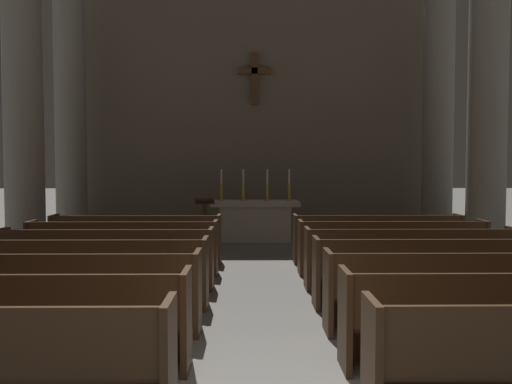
{
  "coord_description": "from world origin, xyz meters",
  "views": [
    {
      "loc": [
        -0.16,
        -3.99,
        1.93
      ],
      "look_at": [
        0.0,
        8.43,
        1.3
      ],
      "focal_mm": 38.73,
      "sensor_mm": 36.0,
      "label": 1
    }
  ],
  "objects": [
    {
      "name": "column_left_fourth",
      "position": [
        -4.83,
        10.57,
        3.44
      ],
      "size": [
        1.2,
        1.2,
        7.04
      ],
      "color": "gray",
      "rests_on": "ground"
    },
    {
      "name": "candlestick_outer_left",
      "position": [
        -0.85,
        9.83,
        1.27
      ],
      "size": [
        0.16,
        0.16,
        0.8
      ],
      "color": "#B79338",
      "rests_on": "altar"
    },
    {
      "name": "candlestick_outer_right",
      "position": [
        0.85,
        9.83,
        1.27
      ],
      "size": [
        0.16,
        0.16,
        0.8
      ],
      "color": "#B79338",
      "rests_on": "altar"
    },
    {
      "name": "pew_right_row_5",
      "position": [
        2.34,
        4.44,
        0.48
      ],
      "size": [
        3.26,
        0.5,
        0.95
      ],
      "color": "#422B19",
      "rests_on": "ground"
    },
    {
      "name": "pew_right_row_7",
      "position": [
        2.34,
        6.68,
        0.48
      ],
      "size": [
        3.26,
        0.5,
        0.95
      ],
      "color": "#422B19",
      "rests_on": "ground"
    },
    {
      "name": "pew_right_row_4",
      "position": [
        2.34,
        3.32,
        0.48
      ],
      "size": [
        3.26,
        0.5,
        0.95
      ],
      "color": "#422B19",
      "rests_on": "ground"
    },
    {
      "name": "altar",
      "position": [
        0.0,
        9.83,
        0.53
      ],
      "size": [
        2.2,
        0.9,
        1.01
      ],
      "color": "#BCB7AD",
      "rests_on": "ground"
    },
    {
      "name": "pew_right_row_3",
      "position": [
        2.34,
        2.2,
        0.48
      ],
      "size": [
        3.26,
        0.5,
        0.95
      ],
      "color": "#422B19",
      "rests_on": "ground"
    },
    {
      "name": "pew_left_row_5",
      "position": [
        -2.34,
        4.44,
        0.48
      ],
      "size": [
        3.26,
        0.5,
        0.95
      ],
      "color": "#422B19",
      "rests_on": "ground"
    },
    {
      "name": "pew_left_row_2",
      "position": [
        -2.34,
        1.08,
        0.48
      ],
      "size": [
        3.26,
        0.5,
        0.95
      ],
      "color": "#422B19",
      "rests_on": "ground"
    },
    {
      "name": "pew_left_row_3",
      "position": [
        -2.34,
        2.2,
        0.48
      ],
      "size": [
        3.26,
        0.5,
        0.95
      ],
      "color": "#422B19",
      "rests_on": "ground"
    },
    {
      "name": "lectern",
      "position": [
        -1.17,
        8.63,
        0.55
      ],
      "size": [
        0.44,
        0.36,
        1.15
      ],
      "color": "#422B19",
      "rests_on": "ground"
    },
    {
      "name": "pew_left_row_6",
      "position": [
        -2.34,
        5.56,
        0.48
      ],
      "size": [
        3.26,
        0.5,
        0.95
      ],
      "color": "#422B19",
      "rests_on": "ground"
    },
    {
      "name": "candlestick_inner_right",
      "position": [
        0.3,
        9.83,
        1.27
      ],
      "size": [
        0.16,
        0.16,
        0.8
      ],
      "color": "#B79338",
      "rests_on": "altar"
    },
    {
      "name": "column_left_third",
      "position": [
        -4.83,
        7.55,
        3.44
      ],
      "size": [
        1.2,
        1.2,
        7.04
      ],
      "color": "gray",
      "rests_on": "ground"
    },
    {
      "name": "pew_left_row_4",
      "position": [
        -2.34,
        3.32,
        0.48
      ],
      "size": [
        3.26,
        0.5,
        0.95
      ],
      "color": "#422B19",
      "rests_on": "ground"
    },
    {
      "name": "candlestick_inner_left",
      "position": [
        -0.3,
        9.83,
        1.27
      ],
      "size": [
        0.16,
        0.16,
        0.8
      ],
      "color": "#B79338",
      "rests_on": "altar"
    },
    {
      "name": "apse_with_cross",
      "position": [
        0.0,
        12.07,
        3.97
      ],
      "size": [
        10.94,
        0.42,
        7.93
      ],
      "color": "#706656",
      "rests_on": "ground"
    },
    {
      "name": "column_right_fourth",
      "position": [
        4.83,
        10.57,
        3.44
      ],
      "size": [
        1.2,
        1.2,
        7.04
      ],
      "color": "gray",
      "rests_on": "ground"
    },
    {
      "name": "column_right_third",
      "position": [
        4.83,
        7.55,
        3.44
      ],
      "size": [
        1.2,
        1.2,
        7.04
      ],
      "color": "gray",
      "rests_on": "ground"
    },
    {
      "name": "pew_right_row_6",
      "position": [
        2.34,
        5.56,
        0.48
      ],
      "size": [
        3.26,
        0.5,
        0.95
      ],
      "color": "#422B19",
      "rests_on": "ground"
    },
    {
      "name": "pew_left_row_7",
      "position": [
        -2.34,
        6.68,
        0.48
      ],
      "size": [
        3.26,
        0.5,
        0.95
      ],
      "color": "#422B19",
      "rests_on": "ground"
    }
  ]
}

